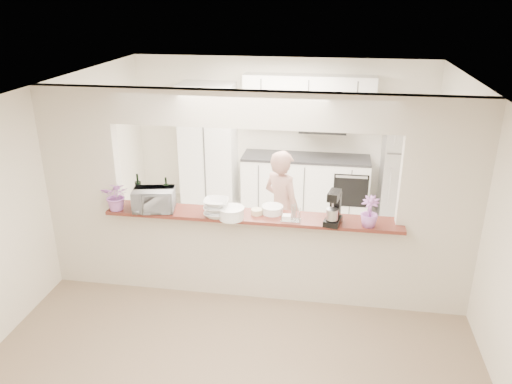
% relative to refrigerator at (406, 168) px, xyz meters
% --- Properties ---
extents(floor, '(6.00, 6.00, 0.00)m').
position_rel_refrigerator_xyz_m(floor, '(-2.05, -2.65, -0.85)').
color(floor, gray).
rests_on(floor, ground).
extents(tile_overlay, '(5.00, 2.90, 0.01)m').
position_rel_refrigerator_xyz_m(tile_overlay, '(-2.05, -1.10, -0.84)').
color(tile_overlay, beige).
rests_on(tile_overlay, floor).
extents(partition, '(5.00, 0.15, 2.50)m').
position_rel_refrigerator_xyz_m(partition, '(-2.05, -2.65, 0.63)').
color(partition, beige).
rests_on(partition, floor).
extents(bar_counter, '(3.40, 0.38, 1.09)m').
position_rel_refrigerator_xyz_m(bar_counter, '(-2.05, -2.65, -0.27)').
color(bar_counter, beige).
rests_on(bar_counter, floor).
extents(kitchen_cabinets, '(3.15, 0.62, 2.25)m').
position_rel_refrigerator_xyz_m(kitchen_cabinets, '(-2.24, 0.07, 0.12)').
color(kitchen_cabinets, white).
rests_on(kitchen_cabinets, floor).
extents(refrigerator, '(0.75, 0.70, 1.70)m').
position_rel_refrigerator_xyz_m(refrigerator, '(0.00, 0.00, 0.00)').
color(refrigerator, '#BCBCC2').
rests_on(refrigerator, floor).
extents(flower_left, '(0.35, 0.31, 0.36)m').
position_rel_refrigerator_xyz_m(flower_left, '(-3.63, -2.80, 0.42)').
color(flower_left, '#E177D9').
rests_on(flower_left, bar_counter).
extents(wine_bottle_a, '(0.07, 0.07, 0.35)m').
position_rel_refrigerator_xyz_m(wine_bottle_a, '(-3.10, -2.58, 0.38)').
color(wine_bottle_a, black).
rests_on(wine_bottle_a, bar_counter).
extents(wine_bottle_b, '(0.07, 0.07, 0.37)m').
position_rel_refrigerator_xyz_m(wine_bottle_b, '(-3.45, -2.58, 0.39)').
color(wine_bottle_b, black).
rests_on(wine_bottle_b, bar_counter).
extents(toaster_oven, '(0.52, 0.40, 0.26)m').
position_rel_refrigerator_xyz_m(toaster_oven, '(-3.20, -2.75, 0.37)').
color(toaster_oven, '#9E9FA3').
rests_on(toaster_oven, bar_counter).
extents(serving_bowls, '(0.29, 0.29, 0.21)m').
position_rel_refrigerator_xyz_m(serving_bowls, '(-2.44, -2.82, 0.34)').
color(serving_bowls, silver).
rests_on(serving_bowls, bar_counter).
extents(plate_stack_a, '(0.29, 0.29, 0.13)m').
position_rel_refrigerator_xyz_m(plate_stack_a, '(-2.26, -2.84, 0.31)').
color(plate_stack_a, white).
rests_on(plate_stack_a, bar_counter).
extents(plate_stack_b, '(0.25, 0.25, 0.09)m').
position_rel_refrigerator_xyz_m(plate_stack_b, '(-1.83, -2.62, 0.28)').
color(plate_stack_b, white).
rests_on(plate_stack_b, bar_counter).
extents(red_bowl, '(0.17, 0.17, 0.08)m').
position_rel_refrigerator_xyz_m(red_bowl, '(-1.85, -2.57, 0.28)').
color(red_bowl, maroon).
rests_on(red_bowl, bar_counter).
extents(tan_bowl, '(0.13, 0.13, 0.06)m').
position_rel_refrigerator_xyz_m(tan_bowl, '(-2.00, -2.68, 0.27)').
color(tan_bowl, beige).
rests_on(tan_bowl, bar_counter).
extents(utensil_caddy, '(0.22, 0.13, 0.20)m').
position_rel_refrigerator_xyz_m(utensil_caddy, '(-1.60, -2.80, 0.33)').
color(utensil_caddy, silver).
rests_on(utensil_caddy, bar_counter).
extents(stand_mixer, '(0.22, 0.29, 0.39)m').
position_rel_refrigerator_xyz_m(stand_mixer, '(-1.13, -2.79, 0.41)').
color(stand_mixer, black).
rests_on(stand_mixer, bar_counter).
extents(flower_right, '(0.23, 0.23, 0.34)m').
position_rel_refrigerator_xyz_m(flower_right, '(-0.75, -2.80, 0.41)').
color(flower_right, '#C36BC6').
rests_on(flower_right, bar_counter).
extents(person, '(0.70, 0.66, 1.60)m').
position_rel_refrigerator_xyz_m(person, '(-1.80, -1.85, -0.05)').
color(person, tan).
rests_on(person, floor).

